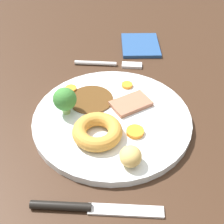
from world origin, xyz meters
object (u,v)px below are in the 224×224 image
yorkshire_pudding (97,131)px  knife (85,208)px  broccoli_floret (65,100)px  meat_slice_main (131,104)px  folded_napkin (140,45)px  carrot_coin_front (127,85)px  roast_potato_left (131,156)px  carrot_coin_side (135,132)px  dinner_plate (112,119)px  carrot_coin_back (71,89)px  fork (110,64)px

yorkshire_pudding → knife: 12.87cm
broccoli_floret → yorkshire_pudding: bearing=44.9°
meat_slice_main → folded_napkin: bearing=172.6°
folded_napkin → knife: bearing=-12.7°
carrot_coin_front → folded_napkin: size_ratio=0.20×
roast_potato_left → broccoli_floret: 16.10cm
meat_slice_main → carrot_coin_side: 7.25cm
dinner_plate → broccoli_floret: broccoli_floret is taller
meat_slice_main → folded_napkin: meat_slice_main is taller
dinner_plate → carrot_coin_back: (-7.45, -8.22, 1.02)cm
yorkshire_pudding → carrot_coin_front: bearing=159.6°
carrot_coin_side → fork: carrot_coin_side is taller
carrot_coin_side → fork: 23.19cm
meat_slice_main → yorkshire_pudding: bearing=-35.5°
dinner_plate → roast_potato_left: 11.14cm
yorkshire_pudding → broccoli_floret: 8.62cm
fork → knife: 36.31cm
roast_potato_left → fork: bearing=-172.9°
yorkshire_pudding → carrot_coin_front: yorkshire_pudding is taller
carrot_coin_front → carrot_coin_side: 13.14cm
carrot_coin_back → roast_potato_left: bearing=31.9°
meat_slice_main → roast_potato_left: roast_potato_left is taller
roast_potato_left → carrot_coin_back: 21.18cm
yorkshire_pudding → carrot_coin_back: 13.83cm
carrot_coin_side → broccoli_floret: 13.51cm
roast_potato_left → yorkshire_pudding: bearing=-136.0°
carrot_coin_back → carrot_coin_side: size_ratio=0.75×
dinner_plate → folded_napkin: (-27.06, 6.56, -0.30)cm
dinner_plate → roast_potato_left: size_ratio=7.85×
carrot_coin_front → carrot_coin_back: size_ratio=0.99×
carrot_coin_back → carrot_coin_side: 16.82cm
fork → broccoli_floret: bearing=-110.0°
yorkshire_pudding → broccoli_floret: (-5.98, -5.95, 1.76)cm
meat_slice_main → roast_potato_left: 13.63cm
meat_slice_main → fork: bearing=-165.2°
dinner_plate → broccoli_floret: 9.10cm
broccoli_floret → fork: (-17.59, 7.63, -3.98)cm
dinner_plate → carrot_coin_side: bearing=43.5°
carrot_coin_back → folded_napkin: 24.59cm
dinner_plate → carrot_coin_back: 11.14cm
carrot_coin_front → fork: carrot_coin_front is taller
dinner_plate → carrot_coin_back: size_ratio=12.66×
folded_napkin → fork: bearing=-40.2°
broccoli_floret → dinner_plate: bearing=83.5°
carrot_coin_front → carrot_coin_back: bearing=-82.4°
carrot_coin_back → carrot_coin_side: bearing=46.3°
dinner_plate → carrot_coin_front: (-8.92, 2.87, 0.98)cm
yorkshire_pudding → folded_napkin: 33.38cm
meat_slice_main → broccoli_floret: (2.13, -11.73, 2.57)cm
dinner_plate → fork: dinner_plate is taller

